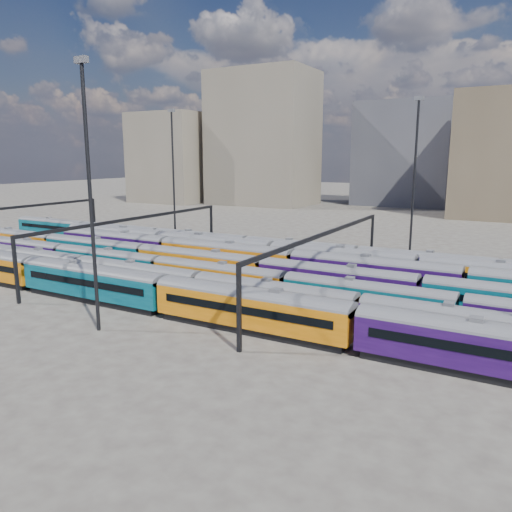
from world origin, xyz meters
The scene contains 14 objects.
ground centered at (0.00, 0.00, 0.00)m, with size 500.00×500.00×0.00m, color #423C38.
rake_0 centered at (18.90, -15.00, 2.75)m, with size 127.28×3.10×5.23m.
rake_1 centered at (17.60, -10.00, 2.44)m, with size 113.33×2.77×4.64m.
rake_2 centered at (-2.09, -5.00, 2.42)m, with size 93.57×2.74×4.60m.
rake_3 centered at (11.45, 0.00, 2.57)m, with size 139.50×2.92×4.90m.
rake_4 centered at (14.48, 5.00, 2.82)m, with size 108.70×3.18×5.37m.
rake_5 centered at (8.49, 10.00, 2.74)m, with size 105.74×3.10×5.22m.
rake_6 centered at (-0.12, 15.00, 2.44)m, with size 132.44×2.77×4.65m.
gantry_0 centered at (-50.00, 0.00, 6.79)m, with size 0.35×40.35×8.03m.
gantry_1 centered at (-20.00, 0.00, 6.79)m, with size 0.35×40.35×8.03m.
gantry_2 centered at (10.00, 0.00, 6.79)m, with size 0.35×40.35×8.03m.
mast_1 centered at (-30.00, 22.00, 13.97)m, with size 1.40×0.50×25.60m.
mast_2 centered at (-5.00, -22.00, 13.97)m, with size 1.40×0.50×25.60m.
mast_3 centered at (15.00, 24.00, 13.97)m, with size 1.40×0.50×25.60m.
Camera 1 is at (31.39, -55.39, 16.93)m, focal length 35.00 mm.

